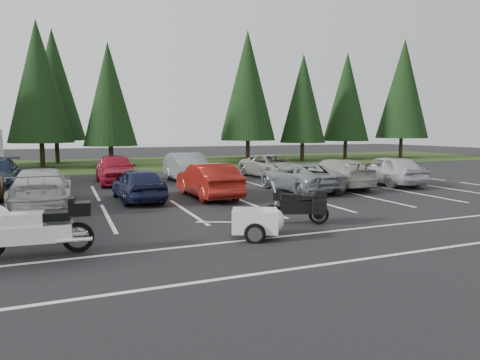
% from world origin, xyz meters
% --- Properties ---
extents(ground, '(120.00, 120.00, 0.00)m').
position_xyz_m(ground, '(0.00, 0.00, 0.00)').
color(ground, black).
rests_on(ground, ground).
extents(grass_strip, '(80.00, 16.00, 0.01)m').
position_xyz_m(grass_strip, '(0.00, 24.00, 0.01)').
color(grass_strip, '#213812').
rests_on(grass_strip, ground).
extents(lake_water, '(70.00, 50.00, 0.02)m').
position_xyz_m(lake_water, '(4.00, 55.00, 0.00)').
color(lake_water, slate).
rests_on(lake_water, ground).
extents(stall_markings, '(32.00, 16.00, 0.01)m').
position_xyz_m(stall_markings, '(0.00, 2.00, 0.00)').
color(stall_markings, silver).
rests_on(stall_markings, ground).
extents(conifer_4, '(4.80, 4.80, 11.17)m').
position_xyz_m(conifer_4, '(-5.00, 22.90, 6.53)').
color(conifer_4, '#332316').
rests_on(conifer_4, ground).
extents(conifer_5, '(4.14, 4.14, 9.63)m').
position_xyz_m(conifer_5, '(0.00, 21.60, 5.63)').
color(conifer_5, '#332316').
rests_on(conifer_5, ground).
extents(conifer_6, '(4.93, 4.93, 11.48)m').
position_xyz_m(conifer_6, '(12.00, 22.10, 6.71)').
color(conifer_6, '#332316').
rests_on(conifer_6, ground).
extents(conifer_7, '(4.27, 4.27, 9.94)m').
position_xyz_m(conifer_7, '(17.50, 21.80, 5.81)').
color(conifer_7, '#332316').
rests_on(conifer_7, ground).
extents(conifer_8, '(4.53, 4.53, 10.56)m').
position_xyz_m(conifer_8, '(23.00, 22.60, 6.17)').
color(conifer_8, '#332316').
rests_on(conifer_8, ground).
extents(conifer_9, '(5.19, 5.19, 12.10)m').
position_xyz_m(conifer_9, '(29.00, 21.30, 7.07)').
color(conifer_9, '#332316').
rests_on(conifer_9, ground).
extents(conifer_back_b, '(4.97, 4.97, 11.58)m').
position_xyz_m(conifer_back_b, '(-4.00, 27.50, 6.77)').
color(conifer_back_b, '#332316').
rests_on(conifer_back_b, ground).
extents(conifer_back_c, '(5.50, 5.50, 12.81)m').
position_xyz_m(conifer_back_c, '(14.00, 26.80, 7.49)').
color(conifer_back_c, '#332316').
rests_on(conifer_back_c, ground).
extents(car_near_3, '(2.15, 5.09, 1.47)m').
position_xyz_m(car_near_3, '(-4.29, 3.99, 0.73)').
color(car_near_3, silver).
rests_on(car_near_3, ground).
extents(car_near_4, '(1.85, 4.12, 1.37)m').
position_xyz_m(car_near_4, '(-0.71, 4.00, 0.69)').
color(car_near_4, '#171B39').
rests_on(car_near_4, ground).
extents(car_near_5, '(1.71, 4.53, 1.48)m').
position_xyz_m(car_near_5, '(2.18, 3.73, 0.74)').
color(car_near_5, maroon).
rests_on(car_near_5, ground).
extents(car_near_6, '(2.38, 4.90, 1.34)m').
position_xyz_m(car_near_6, '(6.77, 3.95, 0.67)').
color(car_near_6, gray).
rests_on(car_near_6, ground).
extents(car_near_7, '(2.23, 5.06, 1.45)m').
position_xyz_m(car_near_7, '(9.11, 4.44, 0.72)').
color(car_near_7, '#A59F97').
rests_on(car_near_7, ground).
extents(car_near_8, '(2.08, 4.66, 1.56)m').
position_xyz_m(car_near_8, '(12.36, 4.29, 0.78)').
color(car_near_8, '#B9B8BD').
rests_on(car_near_8, ground).
extents(car_far_2, '(1.91, 4.72, 1.61)m').
position_xyz_m(car_far_2, '(-0.91, 10.12, 0.80)').
color(car_far_2, maroon).
rests_on(car_far_2, ground).
extents(car_far_3, '(1.88, 4.88, 1.59)m').
position_xyz_m(car_far_3, '(2.90, 9.51, 0.79)').
color(car_far_3, slate).
rests_on(car_far_3, ground).
extents(car_far_4, '(2.76, 5.23, 1.40)m').
position_xyz_m(car_far_4, '(8.19, 9.60, 0.70)').
color(car_far_4, '#9D9790').
rests_on(car_far_4, ground).
extents(touring_motorcycle, '(2.92, 1.12, 1.58)m').
position_xyz_m(touring_motorcycle, '(-4.16, -2.91, 0.79)').
color(touring_motorcycle, white).
rests_on(touring_motorcycle, ground).
extents(cargo_trailer, '(1.98, 1.60, 0.80)m').
position_xyz_m(cargo_trailer, '(1.14, -3.41, 0.40)').
color(cargo_trailer, silver).
rests_on(cargo_trailer, ground).
extents(adventure_motorcycle, '(2.37, 1.54, 1.36)m').
position_xyz_m(adventure_motorcycle, '(3.00, -2.32, 0.68)').
color(adventure_motorcycle, black).
rests_on(adventure_motorcycle, ground).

